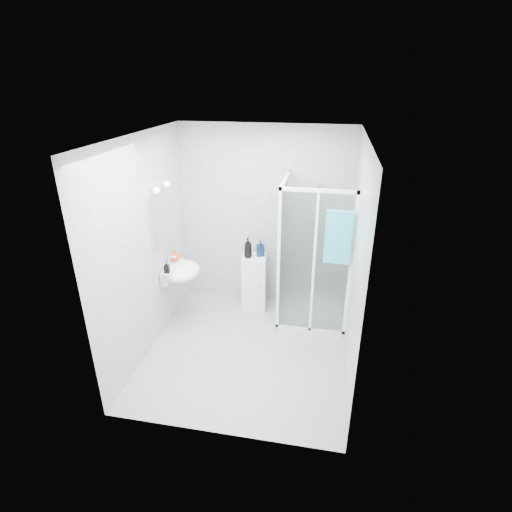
% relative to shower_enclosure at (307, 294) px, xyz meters
% --- Properties ---
extents(room, '(2.40, 2.60, 2.60)m').
position_rel_shower_enclosure_xyz_m(room, '(-0.67, -0.77, 0.85)').
color(room, silver).
rests_on(room, ground).
extents(shower_enclosure, '(0.90, 0.95, 2.00)m').
position_rel_shower_enclosure_xyz_m(shower_enclosure, '(0.00, 0.00, 0.00)').
color(shower_enclosure, white).
rests_on(shower_enclosure, ground).
extents(wall_basin, '(0.46, 0.56, 0.35)m').
position_rel_shower_enclosure_xyz_m(wall_basin, '(-1.66, -0.32, 0.35)').
color(wall_basin, white).
rests_on(wall_basin, ground).
extents(mirror, '(0.02, 0.60, 0.70)m').
position_rel_shower_enclosure_xyz_m(mirror, '(-1.85, -0.32, 1.05)').
color(mirror, white).
rests_on(mirror, room).
extents(vanity_lights, '(0.10, 0.40, 0.08)m').
position_rel_shower_enclosure_xyz_m(vanity_lights, '(-1.80, -0.32, 1.47)').
color(vanity_lights, silver).
rests_on(vanity_lights, room).
extents(wall_hooks, '(0.23, 0.06, 0.03)m').
position_rel_shower_enclosure_xyz_m(wall_hooks, '(-0.92, 0.49, 1.17)').
color(wall_hooks, silver).
rests_on(wall_hooks, room).
extents(storage_cabinet, '(0.37, 0.38, 0.82)m').
position_rel_shower_enclosure_xyz_m(storage_cabinet, '(-0.78, 0.27, -0.04)').
color(storage_cabinet, white).
rests_on(storage_cabinet, ground).
extents(hand_towel, '(0.31, 0.05, 0.65)m').
position_rel_shower_enclosure_xyz_m(hand_towel, '(0.34, -0.40, 1.03)').
color(hand_towel, '#33B5C1').
rests_on(hand_towel, shower_enclosure).
extents(shampoo_bottle_a, '(0.12, 0.12, 0.29)m').
position_rel_shower_enclosure_xyz_m(shampoo_bottle_a, '(-0.86, 0.23, 0.52)').
color(shampoo_bottle_a, black).
rests_on(shampoo_bottle_a, storage_cabinet).
extents(shampoo_bottle_b, '(0.14, 0.14, 0.24)m').
position_rel_shower_enclosure_xyz_m(shampoo_bottle_b, '(-0.70, 0.32, 0.49)').
color(shampoo_bottle_b, '#0C2149').
rests_on(shampoo_bottle_b, storage_cabinet).
extents(soap_dispenser_orange, '(0.16, 0.16, 0.16)m').
position_rel_shower_enclosure_xyz_m(soap_dispenser_orange, '(-1.78, -0.16, 0.49)').
color(soap_dispenser_orange, '#CE4B18').
rests_on(soap_dispenser_orange, wall_basin).
extents(soap_dispenser_black, '(0.08, 0.08, 0.15)m').
position_rel_shower_enclosure_xyz_m(soap_dispenser_black, '(-1.75, -0.51, 0.49)').
color(soap_dispenser_black, black).
rests_on(soap_dispenser_black, wall_basin).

